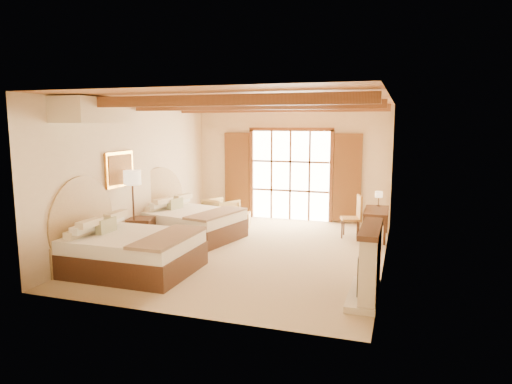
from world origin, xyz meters
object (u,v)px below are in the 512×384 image
at_px(nightstand, 141,232).
at_px(bed_near, 124,246).
at_px(bed_far, 186,219).
at_px(armchair, 221,212).
at_px(desk, 376,223).

bearing_deg(nightstand, bed_near, -81.66).
bearing_deg(nightstand, bed_far, 46.30).
xyz_separation_m(bed_near, bed_far, (-0.04, 2.61, -0.02)).
bearing_deg(armchair, bed_near, 113.09).
xyz_separation_m(bed_far, armchair, (0.28, 1.54, -0.08)).
bearing_deg(bed_near, nightstand, 111.73).
bearing_deg(nightstand, desk, 12.10).
bearing_deg(armchair, desk, -156.48).
height_order(bed_far, nightstand, bed_far).
bearing_deg(desk, nightstand, -155.66).
relative_size(bed_near, nightstand, 3.65).
relative_size(bed_near, bed_far, 0.91).
height_order(bed_far, desk, bed_far).
bearing_deg(armchair, bed_far, 106.11).
bearing_deg(nightstand, armchair, 57.79).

